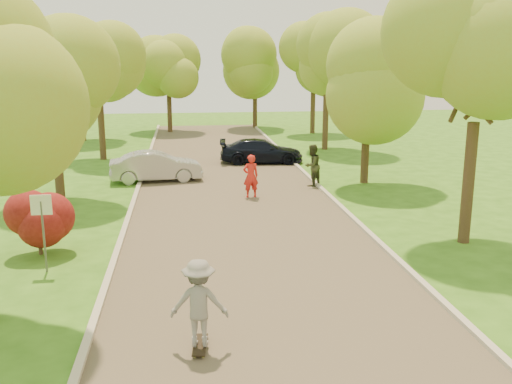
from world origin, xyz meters
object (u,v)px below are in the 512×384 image
longboard (200,345)px  person_striped (251,176)px  silver_sedan (156,166)px  street_sign (42,217)px  dark_sedan (261,151)px  skateboarder (199,303)px  person_olive (312,165)px

longboard → person_striped: 12.87m
silver_sedan → longboard: size_ratio=4.56×
street_sign → dark_sedan: 17.70m
longboard → skateboarder: skateboarder is taller
dark_sedan → person_olive: bearing=-161.8°
skateboarder → person_olive: bearing=-104.3°
silver_sedan → person_olive: (7.09, -1.97, 0.25)m
dark_sedan → longboard: size_ratio=4.87×
silver_sedan → person_striped: (4.07, -3.81, 0.20)m
person_striped → person_olive: (3.02, 1.84, 0.04)m
silver_sedan → skateboarder: size_ratio=2.40×
street_sign → dark_sedan: street_sign is taller
person_striped → silver_sedan: bearing=-54.0°
longboard → person_striped: bearing=-94.6°
silver_sedan → dark_sedan: 6.96m
street_sign → longboard: 6.47m
person_olive → silver_sedan: bearing=-58.4°
longboard → person_olive: size_ratio=0.49×
longboard → person_striped: (2.52, 12.60, 0.81)m
person_striped → person_olive: bearing=-159.5°
person_striped → person_olive: size_ratio=0.96×
silver_sedan → longboard: (1.54, -16.41, -0.61)m
dark_sedan → street_sign: bearing=157.2°
street_sign → person_olive: size_ratio=1.14×
skateboarder → person_striped: skateboarder is taller
silver_sedan → person_olive: bearing=-110.8°
street_sign → silver_sedan: bearing=77.8°
dark_sedan → skateboarder: skateboarder is taller
dark_sedan → person_olive: size_ratio=2.40×
dark_sedan → person_olive: (1.49, -6.11, 0.29)m
longboard → skateboarder: bearing=-117.0°
street_sign → dark_sedan: bearing=62.7°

